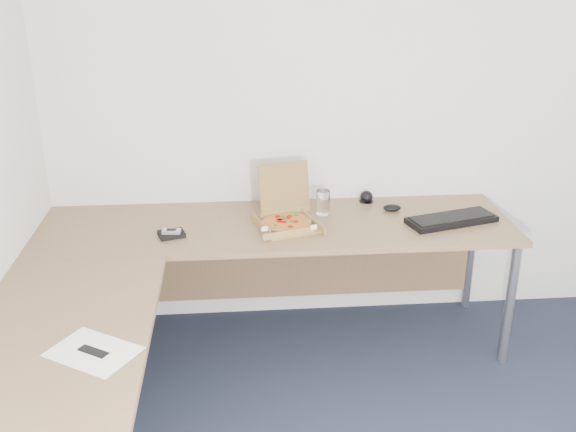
{
  "coord_description": "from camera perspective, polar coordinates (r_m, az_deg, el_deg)",
  "views": [
    {
      "loc": [
        -0.71,
        -1.79,
        2.08
      ],
      "look_at": [
        -0.45,
        1.28,
        0.82
      ],
      "focal_mm": 40.83,
      "sensor_mm": 36.0,
      "label": 1
    }
  ],
  "objects": [
    {
      "name": "mouse",
      "position": [
        3.67,
        9.05,
        0.71
      ],
      "size": [
        0.11,
        0.09,
        0.04
      ],
      "primitive_type": "ellipsoid",
      "rotation": [
        0.0,
        0.0,
        0.29
      ],
      "color": "black",
      "rests_on": "desk"
    },
    {
      "name": "wallet",
      "position": [
        3.36,
        -10.1,
        -1.56
      ],
      "size": [
        0.15,
        0.14,
        0.02
      ],
      "primitive_type": "cube",
      "rotation": [
        0.0,
        0.0,
        0.3
      ],
      "color": "black",
      "rests_on": "desk"
    },
    {
      "name": "keyboard",
      "position": [
        3.58,
        14.05,
        -0.32
      ],
      "size": [
        0.51,
        0.3,
        0.03
      ],
      "primitive_type": "cube",
      "rotation": [
        0.0,
        0.0,
        0.28
      ],
      "color": "black",
      "rests_on": "desk"
    },
    {
      "name": "phone",
      "position": [
        3.35,
        -10.11,
        -1.32
      ],
      "size": [
        0.1,
        0.06,
        0.02
      ],
      "primitive_type": "cube",
      "rotation": [
        0.0,
        0.0,
        -0.1
      ],
      "color": "#B2B5BA",
      "rests_on": "wallet"
    },
    {
      "name": "pizza_box",
      "position": [
        3.43,
        -0.12,
        -0.28
      ],
      "size": [
        0.29,
        0.33,
        0.29
      ],
      "rotation": [
        0.0,
        0.0,
        0.32
      ],
      "color": "#A2783F",
      "rests_on": "desk"
    },
    {
      "name": "room_shell",
      "position": [
        2.09,
        15.4,
        -1.94
      ],
      "size": [
        3.5,
        3.5,
        2.5
      ],
      "primitive_type": null,
      "color": "silver",
      "rests_on": "ground"
    },
    {
      "name": "paper_sheet",
      "position": [
        2.51,
        -16.6,
        -11.25
      ],
      "size": [
        0.37,
        0.35,
        0.0
      ],
      "primitive_type": "cube",
      "rotation": [
        0.0,
        0.0,
        -0.56
      ],
      "color": "white",
      "rests_on": "desk"
    },
    {
      "name": "desk",
      "position": [
        3.09,
        -6.48,
        -4.42
      ],
      "size": [
        2.5,
        2.2,
        0.73
      ],
      "color": "olive",
      "rests_on": "ground"
    },
    {
      "name": "drinking_glass",
      "position": [
        3.57,
        3.07,
        1.2
      ],
      "size": [
        0.08,
        0.08,
        0.13
      ],
      "primitive_type": "cylinder",
      "color": "white",
      "rests_on": "desk"
    },
    {
      "name": "dome_speaker",
      "position": [
        3.78,
        6.86,
        1.74
      ],
      "size": [
        0.08,
        0.08,
        0.07
      ],
      "primitive_type": "ellipsoid",
      "color": "black",
      "rests_on": "desk"
    }
  ]
}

